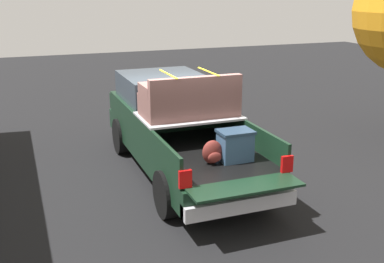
{
  "coord_description": "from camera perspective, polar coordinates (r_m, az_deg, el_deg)",
  "views": [
    {
      "loc": [
        -8.69,
        3.09,
        3.75
      ],
      "look_at": [
        -0.6,
        0.0,
        1.1
      ],
      "focal_mm": 43.71,
      "sensor_mm": 36.0,
      "label": 1
    }
  ],
  "objects": [
    {
      "name": "pickup_truck",
      "position": [
        9.98,
        -2.0,
        0.88
      ],
      "size": [
        6.05,
        2.06,
        2.23
      ],
      "color": "black",
      "rests_on": "ground_plane"
    },
    {
      "name": "ground_plane",
      "position": [
        9.96,
        -1.24,
        -5.11
      ],
      "size": [
        40.0,
        40.0,
        0.0
      ],
      "primitive_type": "plane",
      "color": "black"
    }
  ]
}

